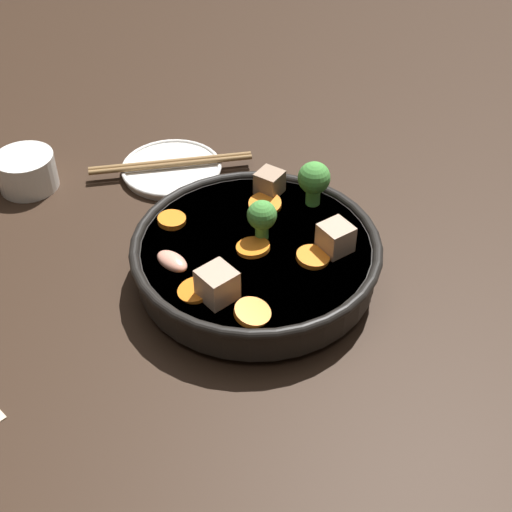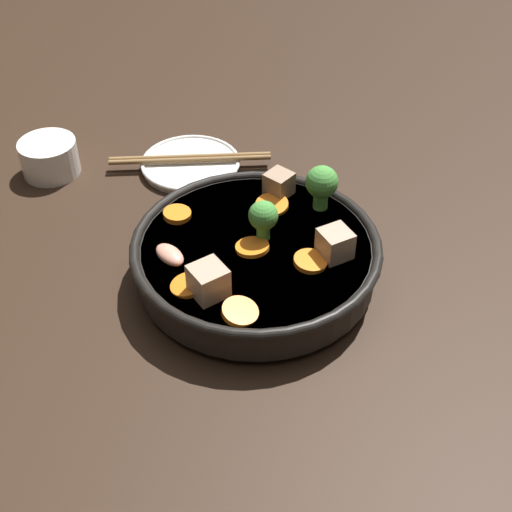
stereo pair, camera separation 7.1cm
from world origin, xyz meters
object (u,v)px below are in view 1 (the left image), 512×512
at_px(stirfry_bowl, 257,254).
at_px(tea_cup, 27,171).
at_px(side_saucer, 172,169).
at_px(chopsticks_pair, 171,163).

relative_size(stirfry_bowl, tea_cup, 3.61).
distance_m(side_saucer, tea_cup, 0.20).
relative_size(tea_cup, chopsticks_pair, 0.41).
xyz_separation_m(side_saucer, chopsticks_pair, (0.00, 0.00, 0.01)).
bearing_deg(side_saucer, tea_cup, 125.00).
bearing_deg(tea_cup, chopsticks_pair, -55.00).
xyz_separation_m(stirfry_bowl, chopsticks_pair, (0.15, 0.20, -0.02)).
relative_size(side_saucer, tea_cup, 1.77).
relative_size(stirfry_bowl, chopsticks_pair, 1.48).
bearing_deg(side_saucer, stirfry_bowl, -125.73).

